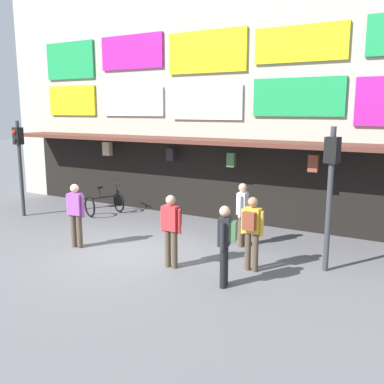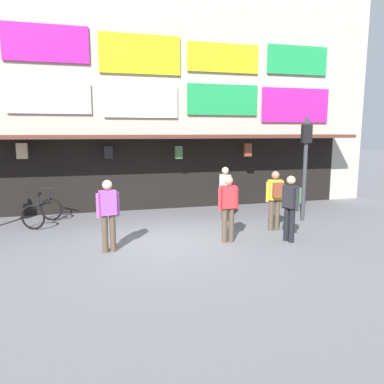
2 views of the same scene
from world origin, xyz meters
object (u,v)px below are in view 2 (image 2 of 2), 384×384
Objects in this scene: pedestrian_in_red at (228,204)px; pedestrian_in_yellow at (291,203)px; pedestrian_in_green at (275,196)px; traffic_light_far at (306,152)px; bicycle_parked at (43,212)px; pedestrian_in_purple at (225,190)px; pedestrian_in_blue at (108,212)px.

pedestrian_in_red is 1.58m from pedestrian_in_yellow.
pedestrian_in_yellow is (-0.12, -1.06, 0.00)m from pedestrian_in_green.
traffic_light_far is 8.16m from bicycle_parked.
pedestrian_in_purple is at bearing 71.67° from pedestrian_in_red.
traffic_light_far reaches higher than pedestrian_in_purple.
pedestrian_in_purple is (-2.35, 0.69, -1.19)m from traffic_light_far.
traffic_light_far is 1.90× the size of pedestrian_in_blue.
bicycle_parked is 7.17m from pedestrian_in_yellow.
pedestrian_in_blue is at bearing -148.07° from pedestrian_in_purple.
pedestrian_in_yellow is (6.27, -3.44, 0.59)m from bicycle_parked.
pedestrian_in_green is at bearing 83.51° from pedestrian_in_yellow.
bicycle_parked is 0.80× the size of pedestrian_in_yellow.
traffic_light_far is at bearing 31.35° from pedestrian_in_green.
bicycle_parked is at bearing 171.50° from pedestrian_in_purple.
pedestrian_in_green and pedestrian_in_purple have the same top height.
traffic_light_far is at bearing 51.15° from pedestrian_in_yellow.
pedestrian_in_red is 2.37m from pedestrian_in_purple.
pedestrian_in_green is at bearing -148.65° from traffic_light_far.
bicycle_parked is at bearing 147.09° from pedestrian_in_red.
traffic_light_far is at bearing -16.28° from pedestrian_in_purple.
pedestrian_in_blue is (-3.67, -2.29, 0.00)m from pedestrian_in_purple.
bicycle_parked is 0.80× the size of pedestrian_in_purple.
bicycle_parked is (-7.83, 1.50, -1.75)m from traffic_light_far.
pedestrian_in_green is at bearing 22.40° from pedestrian_in_red.
pedestrian_in_red is at bearing -157.60° from pedestrian_in_green.
pedestrian_in_yellow is at bearing -13.72° from pedestrian_in_red.
pedestrian_in_red is 1.00× the size of pedestrian_in_yellow.
pedestrian_in_green is 1.00× the size of pedestrian_in_blue.
traffic_light_far reaches higher than pedestrian_in_blue.
pedestrian_in_red is (4.73, -3.06, 0.59)m from bicycle_parked.
pedestrian_in_green is 1.81m from pedestrian_in_purple.
pedestrian_in_purple is at bearing -8.50° from bicycle_parked.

